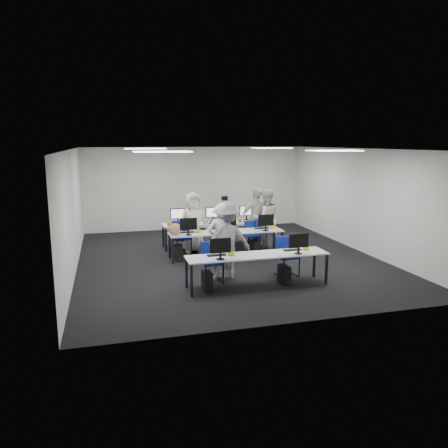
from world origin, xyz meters
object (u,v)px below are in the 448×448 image
object	(u,v)px
student_0	(221,241)
desk_mid	(226,233)
chair_3	(222,242)
chair_5	(177,244)
photographer	(226,240)
chair_0	(212,270)
chair_7	(258,238)
chair_6	(220,239)
student_3	(256,218)
desk_front	(257,257)
chair_2	(182,244)
chair_4	(253,241)
chair_1	(287,263)
student_2	(193,222)
student_1	(266,219)

from	to	relation	value
student_0	desk_mid	bearing A→B (deg)	-116.60
chair_3	desk_mid	bearing A→B (deg)	-102.51
chair_5	photographer	distance (m)	2.77
chair_0	student_0	xyz separation A→B (m)	(0.27, 0.22, 0.61)
chair_0	chair_5	size ratio (longest dim) A/B	1.11
chair_7	chair_6	bearing A→B (deg)	165.65
chair_6	student_3	distance (m)	1.28
desk_front	student_3	size ratio (longest dim) A/B	1.76
desk_mid	chair_3	bearing A→B (deg)	85.02
desk_front	desk_mid	size ratio (longest dim) A/B	1.00
chair_0	chair_2	bearing A→B (deg)	93.91
chair_7	chair_2	bearing A→B (deg)	175.21
desk_mid	chair_4	world-z (taller)	chair_4
chair_1	chair_4	size ratio (longest dim) A/B	1.10
desk_mid	photographer	world-z (taller)	photographer
chair_3	photographer	size ratio (longest dim) A/B	0.47
chair_1	chair_7	size ratio (longest dim) A/B	1.03
desk_front	chair_7	xyz separation A→B (m)	(1.26, 3.46, -0.40)
desk_mid	chair_5	size ratio (longest dim) A/B	3.86
photographer	chair_5	bearing A→B (deg)	-73.05
chair_0	student_2	world-z (taller)	student_2
student_3	student_2	bearing A→B (deg)	175.00
desk_mid	student_0	distance (m)	1.97
chair_4	student_3	world-z (taller)	student_3
chair_4	student_0	bearing A→B (deg)	-120.73
student_0	chair_0	bearing A→B (deg)	31.84
student_1	chair_6	bearing A→B (deg)	-7.34
chair_3	chair_4	world-z (taller)	chair_3
desk_front	chair_2	bearing A→B (deg)	109.57
student_1	student_3	distance (m)	0.31
chair_2	chair_4	distance (m)	2.12
chair_4	student_0	distance (m)	2.98
chair_7	student_2	size ratio (longest dim) A/B	0.51
desk_front	chair_6	bearing A→B (deg)	88.75
student_0	student_2	size ratio (longest dim) A/B	1.03
chair_0	student_3	xyz separation A→B (m)	(2.12, 3.00, 0.62)
student_3	photographer	world-z (taller)	photographer
chair_7	student_2	bearing A→B (deg)	171.57
chair_1	chair_7	world-z (taller)	chair_1
chair_7	chair_1	bearing A→B (deg)	-106.18
chair_6	chair_5	bearing A→B (deg)	-162.93
chair_1	chair_2	size ratio (longest dim) A/B	0.98
student_1	chair_2	bearing A→B (deg)	3.97
student_0	chair_1	bearing A→B (deg)	166.34
chair_3	chair_4	distance (m)	0.92
chair_6	chair_7	world-z (taller)	chair_6
chair_5	photographer	world-z (taller)	photographer
chair_6	student_1	distance (m)	1.50
chair_0	student_2	xyz separation A→B (m)	(0.14, 2.87, 0.59)
student_1	photographer	xyz separation A→B (m)	(-1.94, -2.54, 0.01)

